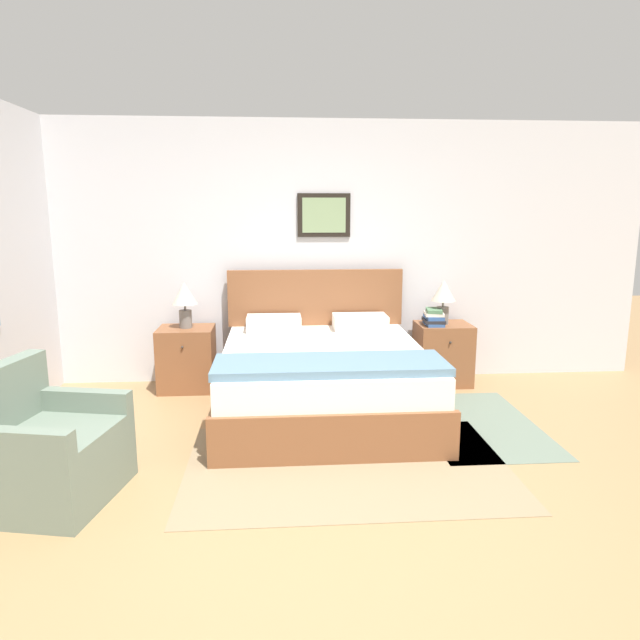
# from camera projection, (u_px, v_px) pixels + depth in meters

# --- Properties ---
(ground_plane) EXTENTS (16.00, 16.00, 0.00)m
(ground_plane) POSITION_uv_depth(u_px,v_px,m) (316.00, 524.00, 3.21)
(ground_plane) COLOR #99754C
(wall_back) EXTENTS (7.15, 0.09, 2.60)m
(wall_back) POSITION_uv_depth(u_px,v_px,m) (297.00, 253.00, 5.74)
(wall_back) COLOR silver
(wall_back) RESTS_ON ground_plane
(area_rug_main) EXTENTS (2.21, 1.49, 0.01)m
(area_rug_main) POSITION_uv_depth(u_px,v_px,m) (347.00, 465.00, 3.93)
(area_rug_main) COLOR #897556
(area_rug_main) RESTS_ON ground_plane
(area_rug_bedside) EXTENTS (0.93, 1.53, 0.01)m
(area_rug_bedside) POSITION_uv_depth(u_px,v_px,m) (478.00, 423.00, 4.70)
(area_rug_bedside) COLOR slate
(area_rug_bedside) RESTS_ON ground_plane
(bed) EXTENTS (1.75, 2.02, 1.15)m
(bed) POSITION_uv_depth(u_px,v_px,m) (323.00, 378.00, 4.89)
(bed) COLOR brown
(bed) RESTS_ON ground_plane
(armchair) EXTENTS (0.85, 0.91, 0.83)m
(armchair) POSITION_uv_depth(u_px,v_px,m) (46.00, 453.00, 3.45)
(armchair) COLOR slate
(armchair) RESTS_ON ground_plane
(nightstand_near_window) EXTENTS (0.53, 0.47, 0.61)m
(nightstand_near_window) POSITION_uv_depth(u_px,v_px,m) (187.00, 359.00, 5.55)
(nightstand_near_window) COLOR brown
(nightstand_near_window) RESTS_ON ground_plane
(nightstand_by_door) EXTENTS (0.53, 0.47, 0.61)m
(nightstand_by_door) POSITION_uv_depth(u_px,v_px,m) (443.00, 354.00, 5.74)
(nightstand_by_door) COLOR brown
(nightstand_by_door) RESTS_ON ground_plane
(table_lamp_near_window) EXTENTS (0.24, 0.24, 0.44)m
(table_lamp_near_window) POSITION_uv_depth(u_px,v_px,m) (185.00, 298.00, 5.44)
(table_lamp_near_window) COLOR slate
(table_lamp_near_window) RESTS_ON nightstand_near_window
(table_lamp_by_door) EXTENTS (0.24, 0.24, 0.44)m
(table_lamp_by_door) POSITION_uv_depth(u_px,v_px,m) (443.00, 295.00, 5.62)
(table_lamp_by_door) COLOR slate
(table_lamp_by_door) RESTS_ON nightstand_by_door
(book_thick_bottom) EXTENTS (0.17, 0.28, 0.03)m
(book_thick_bottom) POSITION_uv_depth(u_px,v_px,m) (434.00, 323.00, 5.62)
(book_thick_bottom) COLOR #335693
(book_thick_bottom) RESTS_ON nightstand_by_door
(book_hardcover_middle) EXTENTS (0.21, 0.28, 0.03)m
(book_hardcover_middle) POSITION_uv_depth(u_px,v_px,m) (434.00, 320.00, 5.62)
(book_hardcover_middle) COLOR #232328
(book_hardcover_middle) RESTS_ON book_thick_bottom
(book_novel_upper) EXTENTS (0.17, 0.24, 0.04)m
(book_novel_upper) POSITION_uv_depth(u_px,v_px,m) (434.00, 317.00, 5.61)
(book_novel_upper) COLOR #335693
(book_novel_upper) RESTS_ON book_hardcover_middle
(book_slim_near_top) EXTENTS (0.21, 0.25, 0.03)m
(book_slim_near_top) POSITION_uv_depth(u_px,v_px,m) (434.00, 314.00, 5.60)
(book_slim_near_top) COLOR silver
(book_slim_near_top) RESTS_ON book_novel_upper
(book_paperback_top) EXTENTS (0.18, 0.25, 0.03)m
(book_paperback_top) POSITION_uv_depth(u_px,v_px,m) (434.00, 310.00, 5.60)
(book_paperback_top) COLOR #4C7551
(book_paperback_top) RESTS_ON book_slim_near_top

